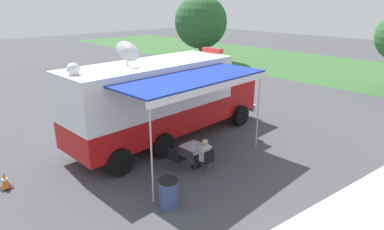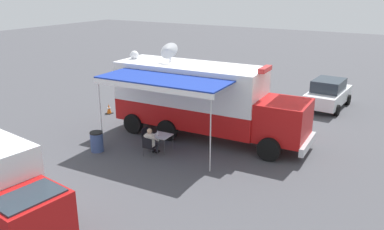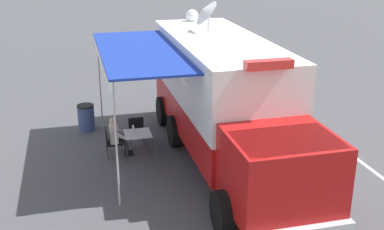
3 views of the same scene
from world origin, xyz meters
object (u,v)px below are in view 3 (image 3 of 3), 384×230
Objects in this scene: folding_table at (138,135)px; folding_chair_at_table at (111,140)px; water_bottle at (133,129)px; seated_responder at (117,136)px; trash_bin at (86,118)px; traffic_cone at (193,88)px; command_truck at (225,97)px; folding_chair_beside_table at (137,129)px.

folding_table is 0.95× the size of folding_chair_at_table.
seated_responder reaches higher than water_bottle.
folding_chair_at_table is 0.23m from seated_responder.
water_bottle is at bearing 120.97° from trash_bin.
traffic_cone is at bearing -118.61° from water_bottle.
water_bottle is (0.11, -0.12, 0.16)m from folding_table.
command_truck is at bearing 161.70° from water_bottle.
folding_chair_beside_table is 0.96× the size of trash_bin.
traffic_cone is (-3.53, -5.55, -0.37)m from seated_responder.
folding_chair_beside_table is (-0.06, -0.85, -0.16)m from folding_table.
folding_chair_at_table is 0.70× the size of seated_responder.
command_truck reaches higher than traffic_cone.
seated_responder is 2.16× the size of traffic_cone.
command_truck is at bearing 86.01° from traffic_cone.
traffic_cone is at bearing -117.22° from folding_table.
trash_bin is 5.49m from traffic_cone.
trash_bin is (1.57, -1.60, -0.06)m from folding_chair_beside_table.
folding_chair_at_table is 1.00× the size of folding_chair_beside_table.
folding_chair_at_table reaches higher than traffic_cone.
folding_table is at bearing 62.78° from traffic_cone.
folding_table is at bearing 171.09° from folding_chair_at_table.
water_bottle reaches higher than folding_table.
command_truck is 11.00× the size of folding_chair_at_table.
water_bottle is (2.59, -0.86, -1.11)m from command_truck.
command_truck is 7.66× the size of seated_responder.
seated_responder is (-0.19, -0.01, 0.14)m from folding_chair_at_table.
seated_responder is at bearing -12.22° from folding_table.
seated_responder is at bearing 46.90° from folding_chair_beside_table.
folding_chair_at_table is at bearing 40.10° from folding_chair_beside_table.
folding_chair_beside_table reaches higher than traffic_cone.
folding_table is at bearing 132.05° from water_bottle.
traffic_cone is (-3.72, -5.56, -0.23)m from folding_chair_at_table.
command_truck is at bearing 141.36° from trash_bin.
command_truck is 2.88m from folding_table.
command_truck reaches higher than water_bottle.
folding_chair_at_table is (0.80, -0.13, -0.16)m from folding_table.
folding_table is 0.82m from folding_chair_at_table.
folding_chair_beside_table is 1.50× the size of traffic_cone.
seated_responder is at bearing -15.66° from command_truck.
seated_responder is at bearing 57.52° from traffic_cone.
folding_chair_beside_table is (2.42, -1.58, -1.43)m from command_truck.
folding_chair_at_table is at bearing -14.69° from command_truck.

